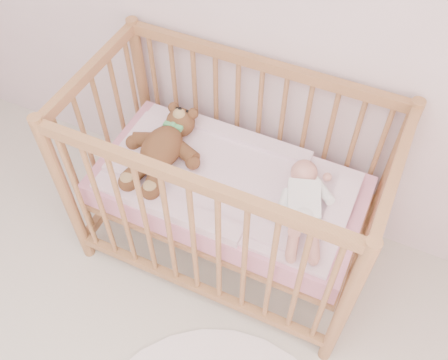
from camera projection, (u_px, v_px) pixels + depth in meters
The scene contains 5 objects.
crib at pixel (229, 188), 2.29m from camera, with size 1.36×0.76×1.00m, color #AB6F48, non-canonical shape.
mattress at pixel (229, 190), 2.31m from camera, with size 1.22×0.62×0.13m, color pink.
blanket at pixel (229, 180), 2.25m from camera, with size 1.10×0.58×0.06m, color #EFA4C4, non-canonical shape.
baby at pixel (304, 200), 2.08m from camera, with size 0.25×0.53×0.13m, color white, non-canonical shape.
teddy_bear at pixel (162, 148), 2.25m from camera, with size 0.39×0.55×0.15m, color brown, non-canonical shape.
Camera 1 is at (0.63, 0.32, 2.32)m, focal length 40.00 mm.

